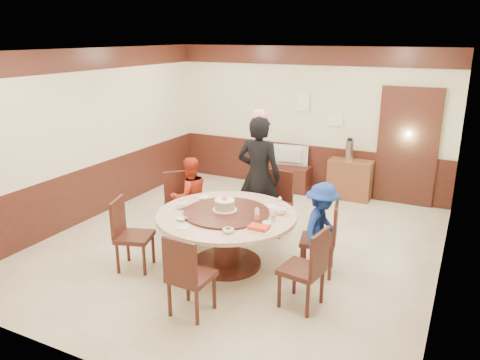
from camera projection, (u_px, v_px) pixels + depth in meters
The scene contains 30 objects.
room at pixel (241, 175), 6.69m from camera, with size 6.00×6.04×2.84m.
banquet_table at pixel (227, 229), 6.22m from camera, with size 1.86×1.86×0.78m.
chair_0 at pixel (319, 251), 6.10m from camera, with size 0.53×0.52×0.97m.
chair_1 at pixel (275, 214), 7.36m from camera, with size 0.47×0.48×0.97m.
chair_2 at pixel (181, 215), 7.29m from camera, with size 0.62×0.62×0.97m.
chair_3 at pixel (134, 247), 6.21m from camera, with size 0.56×0.55×0.97m.
chair_4 at pixel (191, 289), 5.18m from camera, with size 0.45×0.46×0.97m.
chair_5 at pixel (303, 282), 5.33m from camera, with size 0.51×0.50×0.97m.
person_standing at pixel (259, 176), 7.11m from camera, with size 0.68×0.45×1.88m, color black.
person_red at pixel (190, 197), 7.17m from camera, with size 0.61×0.47×1.25m, color #B32E17.
person_blue at pixel (321, 228), 6.07m from camera, with size 0.78×0.45×1.21m, color navy.
birthday_cake at pixel (225, 205), 6.17m from camera, with size 0.33×0.33×0.22m.
teapot_left at pixel (181, 204), 6.31m from camera, with size 0.17×0.15×0.13m, color white.
teapot_right at pixel (280, 210), 6.11m from camera, with size 0.17×0.15×0.13m, color white.
bowl_0 at pixel (204, 198), 6.68m from camera, with size 0.15×0.15×0.04m, color white.
bowl_1 at pixel (228, 231), 5.56m from camera, with size 0.14×0.14×0.04m, color white.
bowl_2 at pixel (182, 219), 5.93m from camera, with size 0.14×0.14×0.03m, color white.
bowl_3 at pixel (267, 224), 5.77m from camera, with size 0.13×0.13×0.04m, color white.
saucer_near at pixel (183, 227), 5.71m from camera, with size 0.18×0.18×0.01m, color white.
saucer_far at pixel (273, 206), 6.39m from camera, with size 0.18×0.18×0.01m, color white.
shrimp_platter at pixel (259, 229), 5.61m from camera, with size 0.30×0.20×0.06m.
bottle_0 at pixel (257, 215), 5.88m from camera, with size 0.06×0.06×0.16m, color white.
bottle_1 at pixel (274, 216), 5.86m from camera, with size 0.06×0.06×0.16m, color white.
bottle_2 at pixel (280, 204), 6.27m from camera, with size 0.06×0.06×0.16m, color white.
tv_stand at pixel (289, 178), 9.39m from camera, with size 0.85×0.45×0.50m, color #3D1913.
television at pixel (289, 156), 9.26m from camera, with size 0.71×0.09×0.41m, color gray.
side_cabinet at pixel (350, 179), 8.86m from camera, with size 0.80×0.40×0.75m, color brown.
thermos at pixel (349, 150), 8.71m from camera, with size 0.15×0.15×0.38m, color silver.
notice_left at pixel (303, 102), 9.05m from camera, with size 0.25×0.00×0.35m, color white.
notice_right at pixel (335, 120), 8.86m from camera, with size 0.30×0.00×0.22m, color white.
Camera 1 is at (2.86, -5.72, 3.01)m, focal length 35.00 mm.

